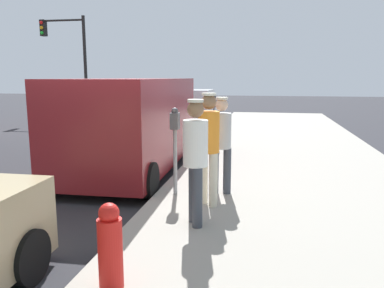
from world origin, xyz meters
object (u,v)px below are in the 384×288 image
(pedestrian_in_gray, at_px, (221,139))
(parked_sedan_ahead, at_px, (194,110))
(parking_meter_near, at_px, (175,136))
(parked_van, at_px, (133,122))
(fire_hydrant, at_px, (110,247))
(parking_meter_far, at_px, (214,111))
(pedestrian_in_orange, at_px, (209,141))
(pedestrian_in_white, at_px, (195,154))
(traffic_light_corner, at_px, (69,51))

(pedestrian_in_gray, relative_size, parked_sedan_ahead, 0.38)
(parking_meter_near, height_order, pedestrian_in_gray, pedestrian_in_gray)
(parked_van, height_order, fire_hydrant, parked_van)
(parking_meter_far, distance_m, fire_hydrant, 8.17)
(parking_meter_far, xyz_separation_m, parked_van, (-1.50, -2.94, -0.03))
(parking_meter_far, xyz_separation_m, pedestrian_in_orange, (0.66, -5.51, 0.01))
(parking_meter_near, relative_size, parked_van, 0.29)
(pedestrian_in_white, xyz_separation_m, pedestrian_in_orange, (0.05, 0.86, 0.03))
(pedestrian_in_orange, xyz_separation_m, parked_van, (-2.16, 2.57, -0.03))
(traffic_light_corner, bearing_deg, parked_van, -55.29)
(pedestrian_in_gray, bearing_deg, parked_sedan_ahead, 103.43)
(parked_sedan_ahead, relative_size, fire_hydrant, 5.13)
(parking_meter_far, xyz_separation_m, parked_sedan_ahead, (-1.60, 5.10, -0.43))
(traffic_light_corner, bearing_deg, pedestrian_in_gray, -52.30)
(pedestrian_in_white, bearing_deg, parked_sedan_ahead, 100.87)
(parked_sedan_ahead, bearing_deg, pedestrian_in_orange, -78.01)
(pedestrian_in_orange, distance_m, fire_hydrant, 2.76)
(parked_van, bearing_deg, fire_hydrant, -72.91)
(traffic_light_corner, xyz_separation_m, fire_hydrant, (8.49, -15.14, -2.95))
(parking_meter_near, xyz_separation_m, pedestrian_in_orange, (0.66, -0.48, 0.01))
(pedestrian_in_white, relative_size, traffic_light_corner, 0.34)
(parking_meter_near, xyz_separation_m, pedestrian_in_gray, (0.78, 0.17, -0.06))
(pedestrian_in_white, bearing_deg, pedestrian_in_gray, 83.30)
(pedestrian_in_white, height_order, traffic_light_corner, traffic_light_corner)
(pedestrian_in_white, xyz_separation_m, traffic_light_corner, (-8.99, 13.37, 2.36))
(fire_hydrant, bearing_deg, pedestrian_in_gray, 78.20)
(parking_meter_far, distance_m, parked_sedan_ahead, 5.36)
(parked_sedan_ahead, height_order, traffic_light_corner, traffic_light_corner)
(pedestrian_in_gray, bearing_deg, parked_van, 139.90)
(pedestrian_in_orange, height_order, parked_sedan_ahead, pedestrian_in_orange)
(pedestrian_in_orange, height_order, parked_van, parked_van)
(pedestrian_in_white, xyz_separation_m, parked_van, (-2.11, 3.43, 0.00))
(parking_meter_near, relative_size, parked_sedan_ahead, 0.34)
(parked_sedan_ahead, bearing_deg, pedestrian_in_white, -79.13)
(pedestrian_in_white, bearing_deg, pedestrian_in_orange, 86.58)
(pedestrian_in_gray, height_order, parked_sedan_ahead, pedestrian_in_gray)
(parking_meter_far, bearing_deg, parking_meter_near, -90.00)
(pedestrian_in_white, distance_m, traffic_light_corner, 16.29)
(parking_meter_far, distance_m, pedestrian_in_white, 6.40)
(pedestrian_in_orange, xyz_separation_m, traffic_light_corner, (-9.04, 12.51, 2.33))
(parking_meter_far, height_order, parked_sedan_ahead, parking_meter_far)
(parked_van, bearing_deg, pedestrian_in_orange, -49.99)
(parking_meter_near, relative_size, pedestrian_in_orange, 0.85)
(parking_meter_near, height_order, parking_meter_far, same)
(parking_meter_near, relative_size, parking_meter_far, 1.00)
(traffic_light_corner, bearing_deg, parking_meter_far, -39.86)
(parking_meter_near, xyz_separation_m, parked_sedan_ahead, (-1.60, 10.13, -0.43))
(parking_meter_far, xyz_separation_m, traffic_light_corner, (-8.39, 7.00, 2.34))
(pedestrian_in_gray, distance_m, parked_van, 2.99)
(parking_meter_far, height_order, pedestrian_in_white, pedestrian_in_white)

